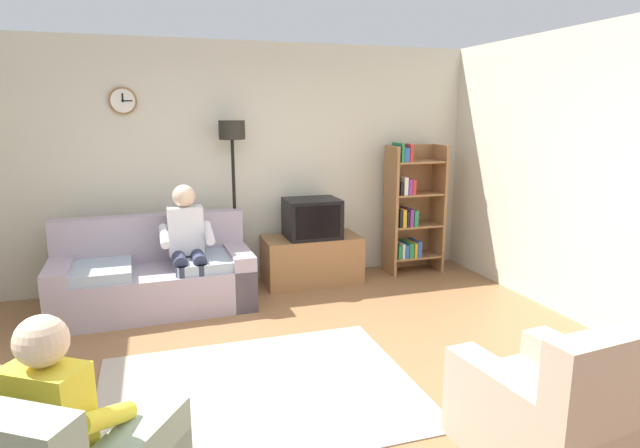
% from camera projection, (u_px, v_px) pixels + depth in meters
% --- Properties ---
extents(ground_plane, '(12.00, 12.00, 0.00)m').
position_uv_depth(ground_plane, '(300.00, 386.00, 3.77)').
color(ground_plane, '#8C603D').
extents(back_wall_assembly, '(6.20, 0.17, 2.70)m').
position_uv_depth(back_wall_assembly, '(237.00, 164.00, 5.97)').
color(back_wall_assembly, beige).
rests_on(back_wall_assembly, ground_plane).
extents(right_wall, '(0.12, 5.80, 2.70)m').
position_uv_depth(right_wall, '(631.00, 184.00, 4.33)').
color(right_wall, beige).
rests_on(right_wall, ground_plane).
extents(couch, '(1.93, 0.94, 0.90)m').
position_uv_depth(couch, '(154.00, 278.00, 5.23)').
color(couch, '#A899A8').
rests_on(couch, ground_plane).
extents(tv_stand, '(1.10, 0.56, 0.54)m').
position_uv_depth(tv_stand, '(312.00, 259.00, 6.04)').
color(tv_stand, olive).
rests_on(tv_stand, ground_plane).
extents(tv, '(0.60, 0.49, 0.44)m').
position_uv_depth(tv, '(312.00, 218.00, 5.91)').
color(tv, black).
rests_on(tv, tv_stand).
extents(bookshelf, '(0.68, 0.36, 1.58)m').
position_uv_depth(bookshelf, '(410.00, 209.00, 6.37)').
color(bookshelf, olive).
rests_on(bookshelf, ground_plane).
extents(floor_lamp, '(0.28, 0.28, 1.85)m').
position_uv_depth(floor_lamp, '(233.00, 158.00, 5.63)').
color(floor_lamp, black).
rests_on(floor_lamp, ground_plane).
extents(armchair_near_bookshelf, '(0.89, 0.96, 0.90)m').
position_uv_depth(armchair_near_bookshelf, '(553.00, 413.00, 2.93)').
color(armchair_near_bookshelf, tan).
rests_on(armchair_near_bookshelf, ground_plane).
extents(area_rug, '(2.20, 1.70, 0.01)m').
position_uv_depth(area_rug, '(260.00, 391.00, 3.70)').
color(area_rug, '#AD9E8E').
rests_on(area_rug, ground_plane).
extents(person_on_couch, '(0.52, 0.55, 1.24)m').
position_uv_depth(person_on_couch, '(187.00, 241.00, 5.14)').
color(person_on_couch, silver).
rests_on(person_on_couch, ground_plane).
extents(person_in_left_armchair, '(0.61, 0.64, 1.12)m').
position_uv_depth(person_in_left_armchair, '(66.00, 418.00, 2.32)').
color(person_in_left_armchair, yellow).
rests_on(person_in_left_armchair, ground_plane).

